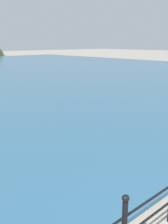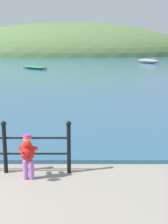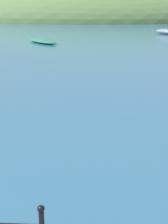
{
  "view_description": "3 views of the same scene",
  "coord_description": "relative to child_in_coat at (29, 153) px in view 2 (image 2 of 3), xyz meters",
  "views": [
    {
      "loc": [
        -3.59,
        -0.67,
        3.45
      ],
      "look_at": [
        3.25,
        6.86,
        0.73
      ],
      "focal_mm": 42.0,
      "sensor_mm": 36.0,
      "label": 1
    },
    {
      "loc": [
        3.89,
        -5.14,
        2.88
      ],
      "look_at": [
        3.86,
        3.59,
        0.95
      ],
      "focal_mm": 50.0,
      "sensor_mm": 36.0,
      "label": 2
    },
    {
      "loc": [
        4.46,
        -2.58,
        4.26
      ],
      "look_at": [
        4.0,
        5.77,
        1.25
      ],
      "focal_mm": 50.0,
      "sensor_mm": 36.0,
      "label": 3
    }
  ],
  "objects": [
    {
      "name": "water",
      "position": [
        -2.69,
        30.87,
        -0.56
      ],
      "size": [
        80.0,
        60.0,
        0.1
      ],
      "primitive_type": "cube",
      "color": "#2D5B7A",
      "rests_on": "ground"
    },
    {
      "name": "far_hillside",
      "position": [
        -2.69,
        70.58,
        -0.61
      ],
      "size": [
        60.01,
        33.01,
        15.32
      ],
      "color": "#567542",
      "rests_on": "ground"
    },
    {
      "name": "boat_mid_harbor",
      "position": [
        10.22,
        38.07,
        -0.19
      ],
      "size": [
        3.16,
        3.56,
        0.64
      ],
      "color": "gray",
      "rests_on": "water"
    },
    {
      "name": "boat_far_left",
      "position": [
        -4.3,
        28.72,
        -0.32
      ],
      "size": [
        4.09,
        4.43,
        0.38
      ],
      "color": "#287551",
      "rests_on": "water"
    },
    {
      "name": "child_in_coat",
      "position": [
        0.0,
        0.0,
        0.0
      ],
      "size": [
        0.38,
        0.53,
        1.0
      ],
      "color": "#AD66C6",
      "rests_on": "ground"
    }
  ]
}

